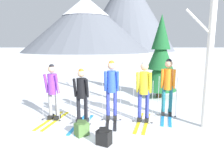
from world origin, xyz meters
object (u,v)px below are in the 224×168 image
at_px(backpack_on_snow_beside, 82,129).
at_px(skier_in_blue, 112,87).
at_px(skier_in_purple, 53,90).
at_px(skier_in_black, 82,94).
at_px(skier_in_orange, 168,84).
at_px(skier_in_yellow, 144,88).
at_px(birch_tree_tall, 211,28).
at_px(pine_tree_near, 160,61).
at_px(backpack_on_snow_front, 104,137).

bearing_deg(backpack_on_snow_beside, skier_in_blue, 56.45).
distance_m(skier_in_purple, skier_in_blue, 1.78).
distance_m(skier_in_black, skier_in_orange, 2.74).
bearing_deg(skier_in_yellow, skier_in_orange, 32.29).
bearing_deg(birch_tree_tall, skier_in_blue, 166.18).
xyz_separation_m(skier_in_yellow, pine_tree_near, (1.18, 2.98, 0.58)).
bearing_deg(backpack_on_snow_front, pine_tree_near, 62.35).
height_order(birch_tree_tall, backpack_on_snow_front, birch_tree_tall).
bearing_deg(pine_tree_near, skier_in_yellow, -111.65).
bearing_deg(skier_in_purple, skier_in_yellow, -4.58).
xyz_separation_m(skier_in_yellow, backpack_on_snow_beside, (-1.72, -0.96, -0.85)).
bearing_deg(skier_in_blue, skier_in_orange, 10.50).
xyz_separation_m(skier_in_purple, skier_in_yellow, (2.72, -0.22, 0.10)).
relative_size(skier_in_yellow, skier_in_orange, 0.98).
bearing_deg(backpack_on_snow_beside, birch_tree_tall, 9.00).
relative_size(skier_in_blue, backpack_on_snow_front, 4.62).
bearing_deg(skier_in_purple, backpack_on_snow_beside, -49.69).
bearing_deg(birch_tree_tall, skier_in_black, 174.64).
xyz_separation_m(skier_in_purple, backpack_on_snow_front, (1.58, -1.67, -0.75)).
bearing_deg(birch_tree_tall, pine_tree_near, 97.66).
distance_m(skier_in_black, backpack_on_snow_front, 1.66).
bearing_deg(pine_tree_near, birch_tree_tall, -82.34).
xyz_separation_m(skier_in_orange, birch_tree_tall, (0.79, -0.97, 1.65)).
height_order(skier_in_yellow, backpack_on_snow_beside, skier_in_yellow).
xyz_separation_m(skier_in_blue, skier_in_orange, (1.80, 0.33, 0.04)).
distance_m(skier_in_purple, skier_in_yellow, 2.73).
bearing_deg(skier_in_orange, birch_tree_tall, -50.92).
height_order(skier_in_purple, skier_in_orange, skier_in_orange).
distance_m(pine_tree_near, backpack_on_snow_beside, 5.09).
distance_m(skier_in_orange, birch_tree_tall, 2.07).
bearing_deg(backpack_on_snow_front, birch_tree_tall, 20.28).
bearing_deg(skier_in_yellow, pine_tree_near, 68.35).
bearing_deg(skier_in_purple, pine_tree_near, 35.26).
height_order(pine_tree_near, backpack_on_snow_front, pine_tree_near).
relative_size(skier_in_blue, backpack_on_snow_beside, 4.56).
distance_m(skier_in_purple, backpack_on_snow_front, 2.42).
distance_m(backpack_on_snow_front, backpack_on_snow_beside, 0.76).
distance_m(skier_in_black, skier_in_yellow, 1.82).
bearing_deg(pine_tree_near, skier_in_orange, -97.68).
bearing_deg(skier_in_yellow, backpack_on_snow_front, -128.07).
xyz_separation_m(skier_in_blue, backpack_on_snow_beside, (-0.77, -1.17, -0.83)).
height_order(skier_in_orange, pine_tree_near, pine_tree_near).
height_order(skier_in_blue, backpack_on_snow_beside, skier_in_blue).
bearing_deg(birch_tree_tall, backpack_on_snow_front, -159.72).
relative_size(skier_in_yellow, pine_tree_near, 0.51).
xyz_separation_m(skier_in_yellow, birch_tree_tall, (1.64, -0.43, 1.67)).
relative_size(skier_in_orange, pine_tree_near, 0.52).
relative_size(skier_in_yellow, backpack_on_snow_beside, 4.56).
bearing_deg(skier_in_black, skier_in_orange, 13.63).
bearing_deg(skier_in_orange, skier_in_blue, -169.50).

